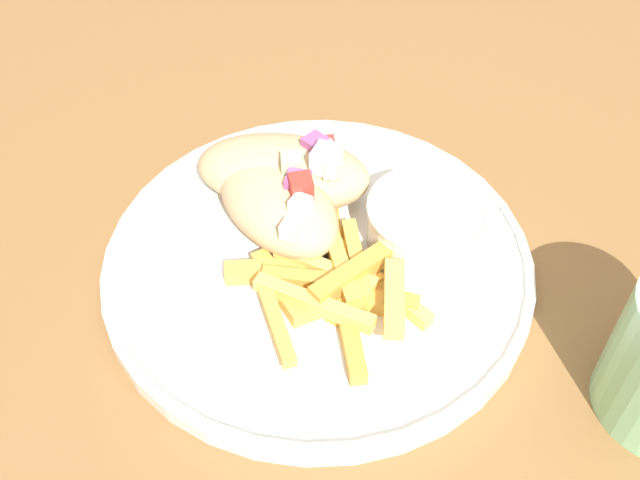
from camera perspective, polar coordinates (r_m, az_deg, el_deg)
The scene contains 6 objects.
table at distance 0.58m, azimuth -1.53°, elevation -6.88°, with size 1.50×1.50×0.77m.
plate at distance 0.53m, azimuth 0.00°, elevation -1.78°, with size 0.30×0.30×0.02m.
pita_sandwich_near at distance 0.53m, azimuth -3.20°, elevation 2.86°, with size 0.12×0.08×0.06m.
pita_sandwich_far at distance 0.55m, azimuth -2.71°, elevation 5.24°, with size 0.14×0.14×0.06m.
fries_pile at distance 0.50m, azimuth 1.25°, elevation -3.44°, with size 0.14×0.11×0.03m.
sauce_ramekin at distance 0.53m, azimuth 8.15°, elevation 1.42°, with size 0.09×0.09×0.04m.
Camera 1 is at (0.30, -0.16, 1.18)m, focal length 42.00 mm.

